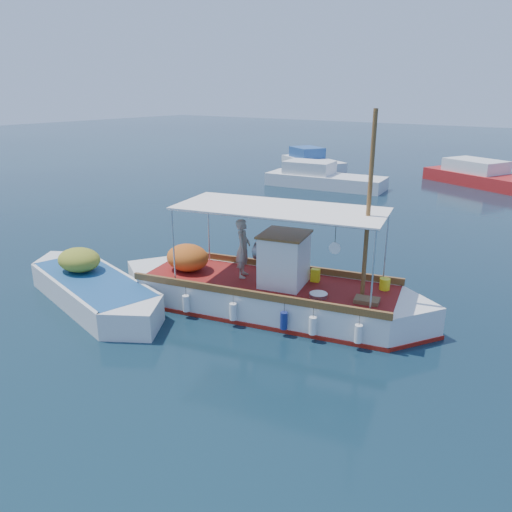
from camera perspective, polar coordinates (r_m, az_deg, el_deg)
The scene contains 6 objects.
ground at distance 14.16m, azimuth 1.60°, elevation -6.63°, with size 160.00×160.00×0.00m, color black.
fishing_caique at distance 14.23m, azimuth 1.13°, elevation -4.24°, with size 9.23×4.12×5.79m.
dinghy at distance 15.64m, azimuth -18.19°, elevation -3.71°, with size 6.62×3.01×1.66m.
bg_boat_nw at distance 32.67m, azimuth 7.54°, elevation 8.68°, with size 7.78×3.35×1.80m.
bg_boat_n at distance 35.89m, azimuth 24.98°, elevation 8.01°, with size 9.27×6.30×1.80m.
bg_boat_far_w at distance 40.28m, azimuth 6.35°, elevation 10.59°, with size 6.60×5.18×1.80m.
Camera 1 is at (7.16, -10.62, 6.04)m, focal length 35.00 mm.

